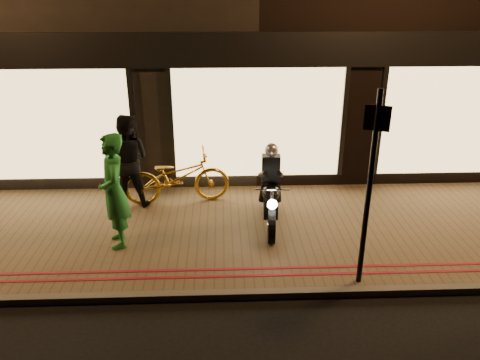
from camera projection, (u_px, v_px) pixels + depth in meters
name	position (u px, v px, depth m)	size (l,w,h in m)	color
ground	(276.00, 299.00, 7.03)	(90.00, 90.00, 0.00)	black
sidewalk	(264.00, 231.00, 8.85)	(50.00, 4.00, 0.12)	brown
kerb_stone	(276.00, 294.00, 7.05)	(50.00, 0.14, 0.12)	#59544C
red_kerb_lines	(272.00, 272.00, 7.49)	(50.00, 0.26, 0.01)	maroon
motorcycle	(271.00, 194.00, 8.77)	(0.60, 1.94, 1.59)	black
sign_post	(370.00, 182.00, 6.61)	(0.33, 0.17, 3.00)	black
bicycle_gold	(177.00, 177.00, 9.67)	(0.75, 2.17, 1.14)	gold
person_green	(114.00, 191.00, 7.92)	(0.74, 0.49, 2.03)	#217E2D
person_dark	(127.00, 161.00, 9.47)	(0.93, 0.72, 1.91)	black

